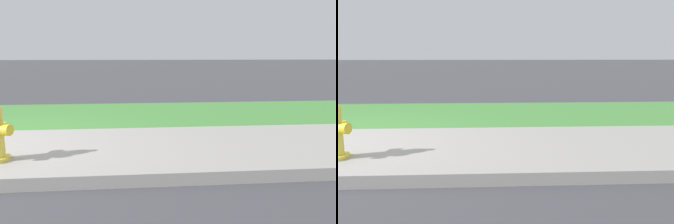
% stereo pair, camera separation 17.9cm
% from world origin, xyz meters
% --- Properties ---
extents(grass_verge, '(18.00, 2.59, 0.01)m').
position_xyz_m(grass_verge, '(0.00, 2.35, 0.00)').
color(grass_verge, '#47893D').
rests_on(grass_verge, ground).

